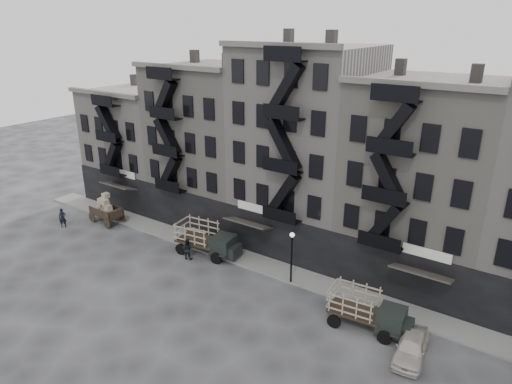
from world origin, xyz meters
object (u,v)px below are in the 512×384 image
Objects in this scene: car_east at (411,347)px; stake_truck_east at (368,308)px; stake_truck_west at (206,237)px; pedestrian_mid at (187,249)px; horse at (100,209)px; pedestrian_west at (63,218)px; wagon at (105,206)px.

stake_truck_east is at bearing 154.80° from car_east.
pedestrian_mid is (-0.80, -1.57, -0.68)m from stake_truck_west.
horse is 1.10× the size of pedestrian_mid.
pedestrian_mid reaches higher than horse.
stake_truck_west is 15.20m from stake_truck_east.
stake_truck_west is at bearing 164.75° from car_east.
pedestrian_west is (-15.03, -3.68, -0.65)m from stake_truck_west.
stake_truck_west is 18.59m from car_east.
car_east is at bearing -46.67° from pedestrian_west.
car_east is at bearing -16.67° from stake_truck_west.
stake_truck_west reaches higher than pedestrian_mid.
pedestrian_west reaches higher than pedestrian_mid.
stake_truck_east is at bearing -44.40° from pedestrian_west.
stake_truck_east is 3.52m from car_east.
stake_truck_west is 3.04× the size of pedestrian_west.
stake_truck_east is at bearing 1.07° from wagon.
pedestrian_west is at bearing -173.52° from stake_truck_west.
pedestrian_west reaches higher than car_east.
stake_truck_west reaches higher than pedestrian_west.
pedestrian_west is at bearing 178.55° from stake_truck_east.
stake_truck_west reaches higher than car_east.
car_east is (32.45, -3.01, -0.15)m from horse.
pedestrian_mid is at bearing 174.01° from stake_truck_east.
horse is 0.35× the size of stake_truck_west.
wagon is 27.71m from stake_truck_east.
stake_truck_west is at bearing -132.74° from pedestrian_mid.
horse is 13.41m from pedestrian_mid.
pedestrian_west is at bearing -7.43° from pedestrian_mid.
wagon reaches higher than stake_truck_east.
stake_truck_west is 1.89m from pedestrian_mid.
horse is 3.78m from pedestrian_west.
horse is 1.81m from wagon.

